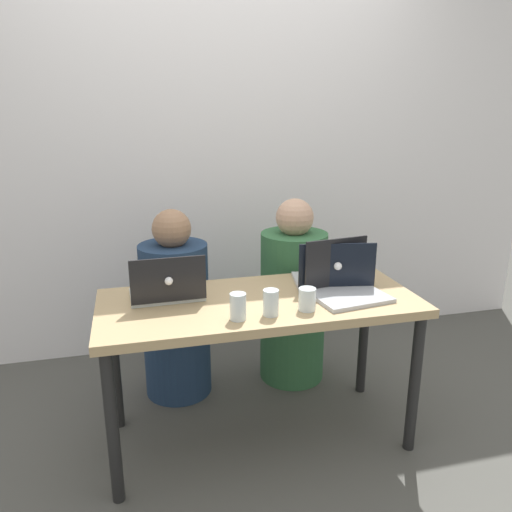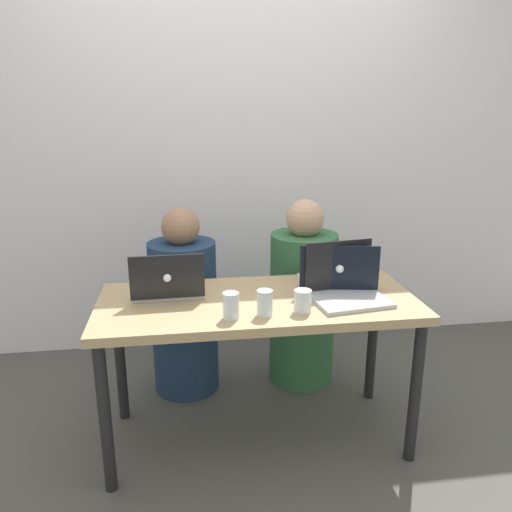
{
  "view_description": "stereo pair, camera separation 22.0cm",
  "coord_description": "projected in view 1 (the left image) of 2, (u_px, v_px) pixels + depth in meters",
  "views": [
    {
      "loc": [
        -0.52,
        -1.99,
        1.52
      ],
      "look_at": [
        0.0,
        0.06,
        0.89
      ],
      "focal_mm": 35.0,
      "sensor_mm": 36.0,
      "label": 1
    },
    {
      "loc": [
        -0.3,
        -2.03,
        1.52
      ],
      "look_at": [
        0.0,
        0.06,
        0.89
      ],
      "focal_mm": 35.0,
      "sensor_mm": 36.0,
      "label": 2
    }
  ],
  "objects": [
    {
      "name": "back_wall",
      "position": [
        214.0,
        139.0,
        3.06
      ],
      "size": [
        4.5,
        0.1,
        2.66
      ],
      "primitive_type": "cube",
      "color": "silver",
      "rests_on": "ground"
    },
    {
      "name": "laptop_front_right",
      "position": [
        345.0,
        284.0,
        2.23
      ],
      "size": [
        0.35,
        0.3,
        0.24
      ],
      "rotation": [
        0.0,
        0.0,
        0.14
      ],
      "color": "#AEB1B6",
      "rests_on": "desk"
    },
    {
      "name": "laptop_back_left",
      "position": [
        167.0,
        290.0,
        2.18
      ],
      "size": [
        0.32,
        0.25,
        0.21
      ],
      "rotation": [
        0.0,
        0.0,
        3.17
      ],
      "color": "silver",
      "rests_on": "desk"
    },
    {
      "name": "person_on_right",
      "position": [
        293.0,
        301.0,
        2.82
      ],
      "size": [
        0.38,
        0.38,
        1.05
      ],
      "rotation": [
        0.0,
        0.0,
        3.1
      ],
      "color": "#31643B",
      "rests_on": "ground"
    },
    {
      "name": "desk",
      "position": [
        259.0,
        315.0,
        2.22
      ],
      "size": [
        1.4,
        0.61,
        0.71
      ],
      "color": "tan",
      "rests_on": "ground"
    },
    {
      "name": "laptop_back_right",
      "position": [
        333.0,
        275.0,
        2.36
      ],
      "size": [
        0.39,
        0.29,
        0.22
      ],
      "rotation": [
        0.0,
        0.0,
        2.96
      ],
      "color": "#B5B3B7",
      "rests_on": "desk"
    },
    {
      "name": "ground_plane",
      "position": [
        259.0,
        436.0,
        2.4
      ],
      "size": [
        12.0,
        12.0,
        0.0
      ],
      "primitive_type": "plane",
      "color": "#4B4B45"
    },
    {
      "name": "water_glass_center",
      "position": [
        270.0,
        304.0,
        2.01
      ],
      "size": [
        0.06,
        0.06,
        0.11
      ],
      "color": "silver",
      "rests_on": "desk"
    },
    {
      "name": "water_glass_right",
      "position": [
        307.0,
        301.0,
        2.07
      ],
      "size": [
        0.07,
        0.07,
        0.1
      ],
      "color": "silver",
      "rests_on": "desk"
    },
    {
      "name": "water_glass_left",
      "position": [
        238.0,
        308.0,
        1.97
      ],
      "size": [
        0.07,
        0.07,
        0.11
      ],
      "color": "silver",
      "rests_on": "desk"
    },
    {
      "name": "person_on_left",
      "position": [
        176.0,
        314.0,
        2.67
      ],
      "size": [
        0.37,
        0.37,
        1.03
      ],
      "rotation": [
        0.0,
        0.0,
        3.19
      ],
      "color": "navy",
      "rests_on": "ground"
    }
  ]
}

